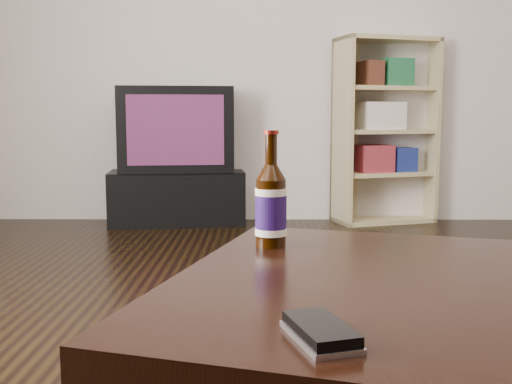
{
  "coord_description": "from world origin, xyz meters",
  "views": [
    {
      "loc": [
        -0.2,
        -1.42,
        0.76
      ],
      "look_at": [
        -0.2,
        -0.23,
        0.61
      ],
      "focal_mm": 42.0,
      "sensor_mm": 36.0,
      "label": 1
    }
  ],
  "objects_px": {
    "bookshelf": "(382,128)",
    "phone": "(321,332)",
    "tv": "(176,129)",
    "beer_bottle": "(271,206)",
    "tv_stand": "(177,197)"
  },
  "relations": [
    {
      "from": "tv",
      "to": "bookshelf",
      "type": "distance_m",
      "value": 1.49
    },
    {
      "from": "tv",
      "to": "phone",
      "type": "relative_size",
      "value": 6.51
    },
    {
      "from": "bookshelf",
      "to": "phone",
      "type": "distance_m",
      "value": 3.78
    },
    {
      "from": "tv",
      "to": "beer_bottle",
      "type": "height_order",
      "value": "tv"
    },
    {
      "from": "tv",
      "to": "phone",
      "type": "distance_m",
      "value": 3.67
    },
    {
      "from": "tv_stand",
      "to": "bookshelf",
      "type": "height_order",
      "value": "bookshelf"
    },
    {
      "from": "tv_stand",
      "to": "beer_bottle",
      "type": "xyz_separation_m",
      "value": [
        0.62,
        -3.09,
        0.4
      ]
    },
    {
      "from": "tv_stand",
      "to": "beer_bottle",
      "type": "bearing_deg",
      "value": -85.78
    },
    {
      "from": "tv_stand",
      "to": "tv",
      "type": "bearing_deg",
      "value": -90.0
    },
    {
      "from": "tv",
      "to": "beer_bottle",
      "type": "bearing_deg",
      "value": -85.78
    },
    {
      "from": "tv_stand",
      "to": "phone",
      "type": "xyz_separation_m",
      "value": [
        0.67,
        -3.61,
        0.32
      ]
    },
    {
      "from": "beer_bottle",
      "to": "phone",
      "type": "distance_m",
      "value": 0.52
    },
    {
      "from": "phone",
      "to": "beer_bottle",
      "type": "bearing_deg",
      "value": 78.24
    },
    {
      "from": "tv_stand",
      "to": "tv",
      "type": "xyz_separation_m",
      "value": [
        0.0,
        -0.0,
        0.49
      ]
    },
    {
      "from": "tv_stand",
      "to": "phone",
      "type": "relative_size",
      "value": 7.32
    }
  ]
}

